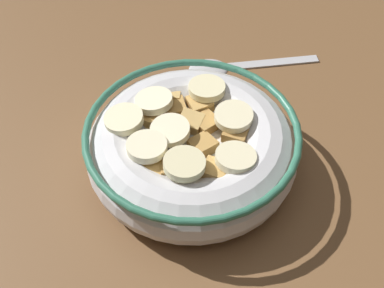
{
  "coord_description": "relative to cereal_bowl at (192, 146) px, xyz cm",
  "views": [
    {
      "loc": [
        1.9,
        25.9,
        32.99
      ],
      "look_at": [
        0.0,
        0.0,
        3.0
      ],
      "focal_mm": 46.73,
      "sensor_mm": 36.0,
      "label": 1
    }
  ],
  "objects": [
    {
      "name": "ground_plane",
      "position": [
        -0.03,
        0.0,
        -3.71
      ],
      "size": [
        131.1,
        131.1,
        2.0
      ],
      "primitive_type": "cube",
      "color": "brown"
    },
    {
      "name": "cereal_bowl",
      "position": [
        0.0,
        0.0,
        0.0
      ],
      "size": [
        16.98,
        16.98,
        5.57
      ],
      "color": "silver",
      "rests_on": "ground_plane"
    },
    {
      "name": "spoon",
      "position": [
        -4.25,
        -12.46,
        -2.37
      ],
      "size": [
        13.44,
        3.4,
        0.8
      ],
      "color": "#B7B7BC",
      "rests_on": "ground_plane"
    }
  ]
}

